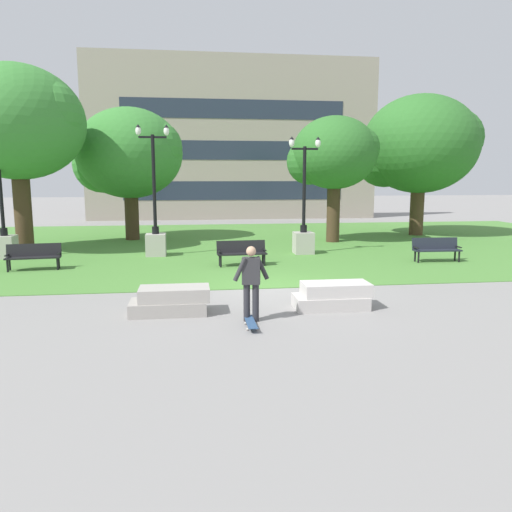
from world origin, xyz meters
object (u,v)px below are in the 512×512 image
Objects in this scene: concrete_block_left at (333,296)px; park_bench_far_left at (34,255)px; park_bench_near_left at (436,248)px; skateboard at (251,323)px; park_bench_near_right at (242,251)px; lamp_post_left at (304,230)px; lamp_post_center at (156,230)px; concrete_block_center at (171,301)px; person_skateboarder at (251,279)px; lamp_post_right at (4,231)px.

park_bench_far_left reaches higher than concrete_block_left.
skateboard is at bearing -137.22° from park_bench_near_left.
park_bench_near_right is 0.38× the size of lamp_post_left.
lamp_post_center reaches higher than park_bench_far_left.
lamp_post_center is (-3.26, 2.74, 0.54)m from park_bench_near_right.
concrete_block_center is at bearing -84.05° from lamp_post_center.
park_bench_near_right and park_bench_far_left have the same top height.
person_skateboarder reaches higher than park_bench_near_left.
concrete_block_center is 11.41m from lamp_post_right.
lamp_post_center is 5.92m from lamp_post_right.
lamp_post_right reaches higher than park_bench_far_left.
lamp_post_left reaches higher than park_bench_near_right.
lamp_post_center is at bearing 178.16° from lamp_post_left.
lamp_post_center is (-2.75, 9.83, 0.12)m from person_skateboarder.
lamp_post_center is at bearing 95.95° from concrete_block_center.
skateboard is 10.70m from lamp_post_left.
person_skateboarder is 0.35× the size of lamp_post_left.
person_skateboarder is 13.21m from lamp_post_right.
lamp_post_right is (-10.82, 9.09, 0.80)m from concrete_block_left.
concrete_block_left is 14.15m from lamp_post_right.
person_skateboarder is 7.12m from park_bench_near_right.
lamp_post_center is 0.97× the size of lamp_post_right.
concrete_block_left is at bearing 22.10° from person_skateboarder.
park_bench_near_left is at bearing 42.78° from skateboard.
park_bench_near_right reaches higher than concrete_block_center.
lamp_post_left is (2.89, 2.54, 0.47)m from park_bench_near_right.
person_skateboarder is 10.21m from lamp_post_left.
park_bench_near_left is at bearing -0.79° from park_bench_near_right.
lamp_post_left reaches higher than concrete_block_left.
park_bench_near_left is at bearing 41.18° from person_skateboarder.
concrete_block_left is at bearing -40.05° from lamp_post_right.
lamp_post_right is (-1.91, 2.80, 0.57)m from park_bench_far_left.
park_bench_near_right is 0.34× the size of lamp_post_right.
park_bench_near_left reaches higher than skateboard.
lamp_post_center reaches higher than concrete_block_left.
skateboard is (-0.06, -0.46, -0.88)m from person_skateboarder.
concrete_block_left reaches higher than skateboard.
person_skateboarder is 0.32× the size of lamp_post_center.
lamp_post_left is at bearing 59.21° from concrete_block_center.
park_bench_near_right is (-1.64, 6.22, 0.23)m from concrete_block_left.
concrete_block_center is 9.02m from lamp_post_center.
person_skateboarder is 1.68× the size of skateboard.
park_bench_near_right is at bearing -40.02° from lamp_post_center.
park_bench_far_left is at bearing 179.42° from park_bench_near_right.
concrete_block_center is 0.36× the size of lamp_post_center.
concrete_block_left is 1.09× the size of person_skateboarder.
lamp_post_right is at bearing 131.03° from person_skateboarder.
skateboard is 13.56m from lamp_post_right.
park_bench_near_left is 0.38× the size of lamp_post_left.
lamp_post_right is (-5.92, 0.14, 0.03)m from lamp_post_center.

